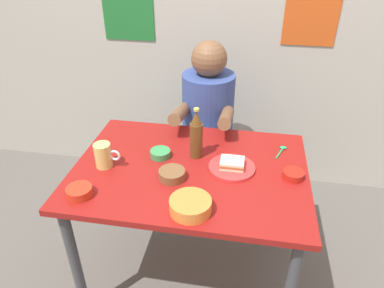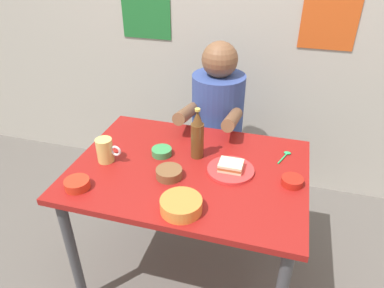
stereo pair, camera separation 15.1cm
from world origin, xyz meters
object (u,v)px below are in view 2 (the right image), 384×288
(dining_table, at_px, (189,183))
(beer_bottle, at_px, (197,136))
(stool, at_px, (216,162))
(plate_orange, at_px, (231,170))
(condiment_bowl_brown, at_px, (169,173))
(beer_mug, at_px, (105,150))
(person_seated, at_px, (218,108))
(sandwich, at_px, (231,166))

(dining_table, xyz_separation_m, beer_bottle, (0.01, 0.10, 0.21))
(stool, height_order, plate_orange, plate_orange)
(beer_bottle, bearing_deg, stool, 90.90)
(stool, relative_size, beer_bottle, 1.72)
(plate_orange, bearing_deg, stool, 107.53)
(beer_bottle, xyz_separation_m, condiment_bowl_brown, (-0.08, -0.20, -0.10))
(plate_orange, xyz_separation_m, beer_mug, (-0.60, -0.08, 0.05))
(stool, relative_size, person_seated, 0.63)
(plate_orange, distance_m, sandwich, 0.02)
(dining_table, relative_size, stool, 2.44)
(dining_table, relative_size, beer_bottle, 4.20)
(plate_orange, xyz_separation_m, beer_bottle, (-0.18, 0.08, 0.11))
(stool, height_order, condiment_bowl_brown, condiment_bowl_brown)
(beer_mug, relative_size, beer_bottle, 0.48)
(stool, bearing_deg, beer_mug, -120.56)
(stool, bearing_deg, condiment_bowl_brown, -95.46)
(sandwich, bearing_deg, dining_table, -173.40)
(stool, relative_size, beer_mug, 3.57)
(sandwich, bearing_deg, plate_orange, -7.13)
(person_seated, xyz_separation_m, sandwich, (0.19, -0.60, 0.01))
(person_seated, distance_m, sandwich, 0.63)
(beer_mug, distance_m, beer_bottle, 0.45)
(stool, distance_m, sandwich, 0.76)
(person_seated, height_order, beer_bottle, person_seated)
(sandwich, bearing_deg, stool, 107.53)
(sandwich, xyz_separation_m, beer_mug, (-0.60, -0.08, 0.03))
(person_seated, height_order, plate_orange, person_seated)
(sandwich, bearing_deg, person_seated, 107.84)
(dining_table, distance_m, stool, 0.70)
(dining_table, height_order, beer_mug, beer_mug)
(stool, distance_m, plate_orange, 0.75)
(stool, xyz_separation_m, beer_bottle, (0.01, -0.53, 0.51))
(stool, relative_size, sandwich, 4.09)
(plate_orange, distance_m, beer_bottle, 0.23)
(person_seated, xyz_separation_m, plate_orange, (0.19, -0.60, -0.02))
(person_seated, xyz_separation_m, beer_bottle, (0.01, -0.52, 0.09))
(dining_table, relative_size, person_seated, 1.53)
(person_seated, bearing_deg, stool, 90.00)
(plate_orange, xyz_separation_m, condiment_bowl_brown, (-0.26, -0.12, 0.02))
(plate_orange, height_order, sandwich, sandwich)
(person_seated, bearing_deg, beer_mug, -120.97)
(person_seated, relative_size, plate_orange, 3.27)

